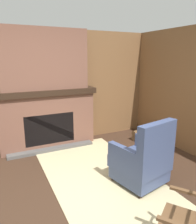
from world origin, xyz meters
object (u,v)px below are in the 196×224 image
storage_case (56,86)px  decorative_plate_on_mantel (42,83)px  armchair (142,162)px  firewood_stack (144,136)px  oil_lamp_vase (2,87)px

storage_case → decorative_plate_on_mantel: bearing=-94.3°
armchair → storage_case: size_ratio=4.02×
armchair → firewood_stack: armchair is taller
oil_lamp_vase → storage_case: (0.00, 0.98, -0.03)m
firewood_stack → storage_case: storage_case is taller
armchair → storage_case: bearing=6.5°
firewood_stack → decorative_plate_on_mantel: bearing=-108.5°
firewood_stack → storage_case: (-0.66, -1.76, 1.14)m
firewood_stack → storage_case: bearing=-110.5°
storage_case → decorative_plate_on_mantel: 0.27m
oil_lamp_vase → armchair: bearing=39.4°
decorative_plate_on_mantel → oil_lamp_vase: bearing=-88.4°
armchair → firewood_stack: bearing=-50.8°
armchair → firewood_stack: size_ratio=2.14×
armchair → oil_lamp_vase: (-2.01, -1.65, 0.93)m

